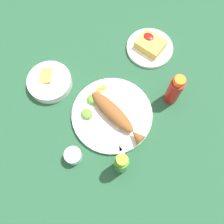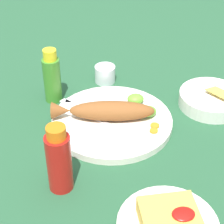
{
  "view_description": "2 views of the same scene",
  "coord_description": "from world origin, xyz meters",
  "px_view_note": "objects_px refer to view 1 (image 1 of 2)",
  "views": [
    {
      "loc": [
        -0.19,
        0.25,
        0.89
      ],
      "look_at": [
        0.0,
        0.0,
        0.04
      ],
      "focal_mm": 40.0,
      "sensor_mm": 36.0,
      "label": 1
    },
    {
      "loc": [
        -0.12,
        -0.8,
        0.63
      ],
      "look_at": [
        0.0,
        0.0,
        0.04
      ],
      "focal_mm": 65.0,
      "sensor_mm": 36.0,
      "label": 2
    }
  ],
  "objects_px": {
    "hot_sauce_bottle_red": "(174,90)",
    "hot_sauce_bottle_green": "(121,164)",
    "fork_near": "(120,132)",
    "main_plate": "(112,115)",
    "side_plate_fries": "(150,48)",
    "fork_far": "(107,134)",
    "salt_cup": "(74,156)",
    "guacamole_bowl": "(50,82)",
    "fried_fish": "(115,115)"
  },
  "relations": [
    {
      "from": "hot_sauce_bottle_red",
      "to": "hot_sauce_bottle_green",
      "type": "distance_m",
      "value": 0.33
    },
    {
      "from": "fork_near",
      "to": "hot_sauce_bottle_green",
      "type": "bearing_deg",
      "value": -3.87
    },
    {
      "from": "main_plate",
      "to": "fork_near",
      "type": "relative_size",
      "value": 2.02
    },
    {
      "from": "hot_sauce_bottle_red",
      "to": "side_plate_fries",
      "type": "height_order",
      "value": "hot_sauce_bottle_red"
    },
    {
      "from": "fork_far",
      "to": "salt_cup",
      "type": "relative_size",
      "value": 3.07
    },
    {
      "from": "hot_sauce_bottle_red",
      "to": "guacamole_bowl",
      "type": "bearing_deg",
      "value": 29.81
    },
    {
      "from": "fried_fish",
      "to": "side_plate_fries",
      "type": "bearing_deg",
      "value": -68.82
    },
    {
      "from": "fried_fish",
      "to": "hot_sauce_bottle_green",
      "type": "height_order",
      "value": "hot_sauce_bottle_green"
    },
    {
      "from": "fork_near",
      "to": "fork_far",
      "type": "bearing_deg",
      "value": -85.61
    },
    {
      "from": "fried_fish",
      "to": "main_plate",
      "type": "bearing_deg",
      "value": 0.0
    },
    {
      "from": "fried_fish",
      "to": "guacamole_bowl",
      "type": "distance_m",
      "value": 0.29
    },
    {
      "from": "hot_sauce_bottle_red",
      "to": "side_plate_fries",
      "type": "bearing_deg",
      "value": -36.05
    },
    {
      "from": "fork_near",
      "to": "side_plate_fries",
      "type": "distance_m",
      "value": 0.39
    },
    {
      "from": "main_plate",
      "to": "fork_far",
      "type": "bearing_deg",
      "value": 114.17
    },
    {
      "from": "hot_sauce_bottle_green",
      "to": "side_plate_fries",
      "type": "relative_size",
      "value": 0.78
    },
    {
      "from": "fried_fish",
      "to": "side_plate_fries",
      "type": "distance_m",
      "value": 0.34
    },
    {
      "from": "hot_sauce_bottle_green",
      "to": "main_plate",
      "type": "bearing_deg",
      "value": -43.85
    },
    {
      "from": "fork_near",
      "to": "salt_cup",
      "type": "relative_size",
      "value": 2.52
    },
    {
      "from": "fork_far",
      "to": "side_plate_fries",
      "type": "bearing_deg",
      "value": 117.92
    },
    {
      "from": "guacamole_bowl",
      "to": "salt_cup",
      "type": "bearing_deg",
      "value": 147.88
    },
    {
      "from": "fork_far",
      "to": "guacamole_bowl",
      "type": "height_order",
      "value": "guacamole_bowl"
    },
    {
      "from": "fork_far",
      "to": "hot_sauce_bottle_green",
      "type": "height_order",
      "value": "hot_sauce_bottle_green"
    },
    {
      "from": "hot_sauce_bottle_red",
      "to": "side_plate_fries",
      "type": "relative_size",
      "value": 0.81
    },
    {
      "from": "fork_far",
      "to": "hot_sauce_bottle_red",
      "type": "relative_size",
      "value": 1.16
    },
    {
      "from": "main_plate",
      "to": "fork_far",
      "type": "distance_m",
      "value": 0.08
    },
    {
      "from": "side_plate_fries",
      "to": "guacamole_bowl",
      "type": "distance_m",
      "value": 0.43
    },
    {
      "from": "guacamole_bowl",
      "to": "side_plate_fries",
      "type": "bearing_deg",
      "value": -120.31
    },
    {
      "from": "guacamole_bowl",
      "to": "fried_fish",
      "type": "bearing_deg",
      "value": -172.26
    },
    {
      "from": "hot_sauce_bottle_red",
      "to": "guacamole_bowl",
      "type": "height_order",
      "value": "hot_sauce_bottle_red"
    },
    {
      "from": "fork_near",
      "to": "hot_sauce_bottle_red",
      "type": "relative_size",
      "value": 0.95
    },
    {
      "from": "side_plate_fries",
      "to": "guacamole_bowl",
      "type": "height_order",
      "value": "guacamole_bowl"
    },
    {
      "from": "main_plate",
      "to": "side_plate_fries",
      "type": "xyz_separation_m",
      "value": [
        0.05,
        -0.33,
        -0.0
      ]
    },
    {
      "from": "fried_fish",
      "to": "salt_cup",
      "type": "xyz_separation_m",
      "value": [
        0.03,
        0.2,
        -0.02
      ]
    },
    {
      "from": "hot_sauce_bottle_green",
      "to": "side_plate_fries",
      "type": "distance_m",
      "value": 0.51
    },
    {
      "from": "fried_fish",
      "to": "fork_near",
      "type": "distance_m",
      "value": 0.07
    },
    {
      "from": "fork_near",
      "to": "hot_sauce_bottle_red",
      "type": "distance_m",
      "value": 0.25
    },
    {
      "from": "fork_far",
      "to": "fried_fish",
      "type": "bearing_deg",
      "value": 119.03
    },
    {
      "from": "main_plate",
      "to": "fried_fish",
      "type": "bearing_deg",
      "value": 170.75
    },
    {
      "from": "salt_cup",
      "to": "fork_near",
      "type": "bearing_deg",
      "value": -114.96
    },
    {
      "from": "main_plate",
      "to": "hot_sauce_bottle_red",
      "type": "relative_size",
      "value": 1.92
    },
    {
      "from": "main_plate",
      "to": "guacamole_bowl",
      "type": "distance_m",
      "value": 0.28
    },
    {
      "from": "side_plate_fries",
      "to": "main_plate",
      "type": "bearing_deg",
      "value": 99.35
    },
    {
      "from": "fried_fish",
      "to": "salt_cup",
      "type": "height_order",
      "value": "fried_fish"
    },
    {
      "from": "fork_near",
      "to": "guacamole_bowl",
      "type": "bearing_deg",
      "value": -130.08
    },
    {
      "from": "fork_near",
      "to": "fork_far",
      "type": "xyz_separation_m",
      "value": [
        0.03,
        0.03,
        0.0
      ]
    },
    {
      "from": "hot_sauce_bottle_green",
      "to": "guacamole_bowl",
      "type": "relative_size",
      "value": 0.89
    },
    {
      "from": "fork_near",
      "to": "side_plate_fries",
      "type": "xyz_separation_m",
      "value": [
        0.12,
        -0.37,
        -0.01
      ]
    },
    {
      "from": "fork_near",
      "to": "hot_sauce_bottle_green",
      "type": "height_order",
      "value": "hot_sauce_bottle_green"
    },
    {
      "from": "fried_fish",
      "to": "salt_cup",
      "type": "bearing_deg",
      "value": 91.58
    },
    {
      "from": "main_plate",
      "to": "fork_near",
      "type": "bearing_deg",
      "value": 150.69
    }
  ]
}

